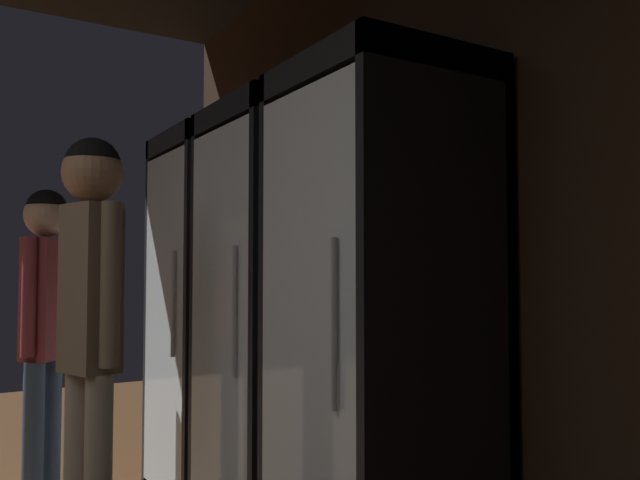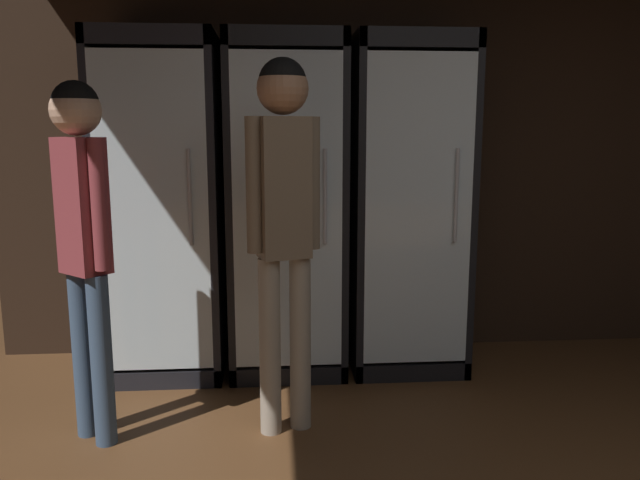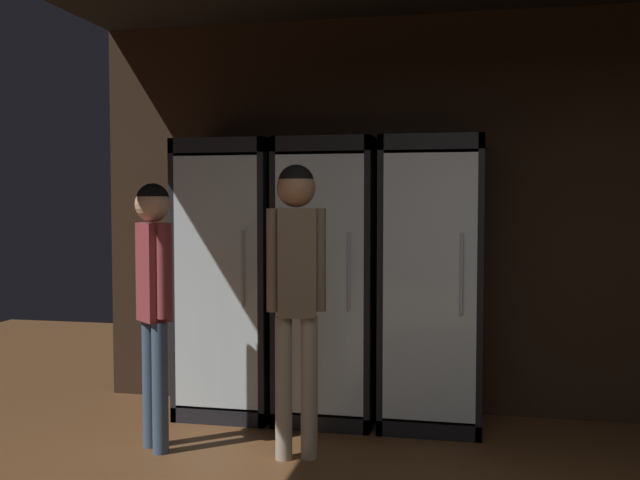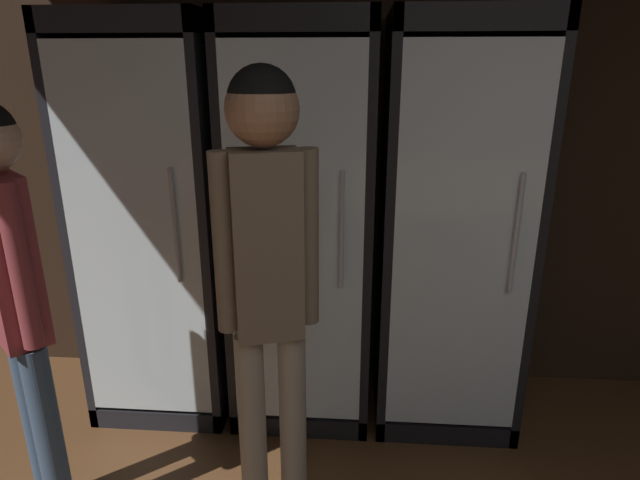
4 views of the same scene
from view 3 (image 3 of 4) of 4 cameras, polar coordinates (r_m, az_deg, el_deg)
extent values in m
cube|color=black|center=(5.19, 14.83, 1.86)|extent=(6.00, 0.06, 2.80)
cube|color=black|center=(5.40, -6.10, -2.69)|extent=(0.66, 0.04, 1.92)
cube|color=black|center=(5.24, -10.28, -2.90)|extent=(0.04, 0.60, 1.92)
cube|color=black|center=(5.04, -3.75, -3.09)|extent=(0.04, 0.60, 1.92)
cube|color=black|center=(5.12, -7.14, 7.18)|extent=(0.66, 0.60, 0.10)
cube|color=black|center=(5.31, -7.01, -12.81)|extent=(0.66, 0.60, 0.10)
cube|color=white|center=(5.37, -6.20, -2.73)|extent=(0.58, 0.02, 1.68)
cube|color=silver|center=(4.86, -8.19, -3.34)|extent=(0.58, 0.02, 1.68)
cylinder|color=#B2B2B7|center=(4.76, -6.07, -2.30)|extent=(0.02, 0.02, 0.50)
cube|color=silver|center=(5.29, -7.02, -12.08)|extent=(0.56, 0.52, 0.02)
cylinder|color=#9EAD99|center=(5.29, -8.52, -10.72)|extent=(0.06, 0.06, 0.23)
cylinder|color=#9EAD99|center=(5.26, -8.53, -9.06)|extent=(0.02, 0.02, 0.08)
cylinder|color=white|center=(5.29, -8.52, -10.73)|extent=(0.07, 0.07, 0.09)
cylinder|color=gray|center=(5.20, -5.57, -10.98)|extent=(0.06, 0.06, 0.22)
cylinder|color=gray|center=(5.16, -5.58, -9.24)|extent=(0.02, 0.02, 0.10)
cylinder|color=beige|center=(5.20, -5.57, -10.94)|extent=(0.06, 0.06, 0.07)
cube|color=silver|center=(5.17, -7.05, -6.12)|extent=(0.56, 0.52, 0.02)
cylinder|color=gray|center=(5.21, -8.59, -4.79)|extent=(0.08, 0.08, 0.21)
cylinder|color=gray|center=(5.20, -8.60, -3.23)|extent=(0.03, 0.03, 0.07)
cylinder|color=beige|center=(5.22, -8.59, -5.01)|extent=(0.08, 0.08, 0.08)
cylinder|color=#336B38|center=(5.11, -5.47, -4.76)|extent=(0.06, 0.06, 0.24)
cylinder|color=#336B38|center=(5.09, -5.48, -3.06)|extent=(0.02, 0.02, 0.07)
cylinder|color=white|center=(5.12, -5.47, -5.09)|extent=(0.06, 0.06, 0.08)
cube|color=silver|center=(5.11, -7.10, 0.05)|extent=(0.56, 0.52, 0.02)
cylinder|color=gray|center=(5.19, -9.02, 1.46)|extent=(0.08, 0.08, 0.23)
cylinder|color=gray|center=(5.18, -9.04, 3.25)|extent=(0.03, 0.03, 0.09)
cylinder|color=tan|center=(5.19, -9.02, 1.21)|extent=(0.08, 0.08, 0.07)
cylinder|color=gray|center=(5.10, -7.22, 1.39)|extent=(0.07, 0.07, 0.22)
cylinder|color=gray|center=(5.10, -7.23, 3.21)|extent=(0.03, 0.03, 0.10)
cylinder|color=#2D2D33|center=(5.10, -7.22, 1.38)|extent=(0.07, 0.07, 0.08)
cylinder|color=gray|center=(5.08, -4.97, 1.35)|extent=(0.07, 0.07, 0.22)
cylinder|color=gray|center=(5.08, -4.98, 3.05)|extent=(0.03, 0.03, 0.09)
cylinder|color=#2D2D33|center=(5.08, -4.97, 1.32)|extent=(0.08, 0.08, 0.06)
cube|color=black|center=(5.23, 1.25, -2.87)|extent=(0.66, 0.04, 1.92)
cube|color=black|center=(5.02, -2.82, -3.11)|extent=(0.04, 0.60, 1.92)
cube|color=black|center=(4.90, 4.20, -3.27)|extent=(0.04, 0.60, 1.92)
cube|color=black|center=(4.94, 0.65, 7.36)|extent=(0.66, 0.60, 0.10)
cube|color=black|center=(5.13, 0.64, -13.35)|extent=(0.66, 0.60, 0.10)
cube|color=white|center=(5.20, 1.19, -2.90)|extent=(0.58, 0.02, 1.68)
cube|color=silver|center=(4.67, -0.05, -3.57)|extent=(0.58, 0.02, 1.68)
cylinder|color=#B2B2B7|center=(4.60, 2.29, -2.47)|extent=(0.02, 0.02, 0.50)
cube|color=silver|center=(5.11, 0.64, -12.60)|extent=(0.56, 0.52, 0.02)
cylinder|color=black|center=(5.11, -0.93, -11.19)|extent=(0.07, 0.07, 0.23)
cylinder|color=black|center=(5.08, -0.93, -9.58)|extent=(0.03, 0.03, 0.07)
cylinder|color=#B2332D|center=(5.11, -0.93, -11.15)|extent=(0.08, 0.08, 0.06)
cylinder|color=black|center=(5.02, 2.24, -11.39)|extent=(0.07, 0.07, 0.24)
cylinder|color=black|center=(4.98, 2.25, -9.54)|extent=(0.02, 0.02, 0.09)
cylinder|color=tan|center=(5.02, 2.24, -11.66)|extent=(0.07, 0.07, 0.08)
cube|color=silver|center=(5.01, 0.64, -8.00)|extent=(0.56, 0.52, 0.02)
cylinder|color=#336B38|center=(5.07, -0.84, -6.47)|extent=(0.08, 0.08, 0.23)
cylinder|color=#336B38|center=(5.05, -0.84, -4.72)|extent=(0.03, 0.03, 0.08)
cylinder|color=#B2332D|center=(5.07, -0.84, -6.74)|extent=(0.08, 0.08, 0.09)
cylinder|color=#336B38|center=(4.98, 2.25, -6.69)|extent=(0.08, 0.08, 0.22)
cylinder|color=#336B38|center=(4.96, 2.25, -4.95)|extent=(0.02, 0.02, 0.08)
cylinder|color=#B2332D|center=(4.99, 2.25, -6.97)|extent=(0.08, 0.08, 0.06)
cube|color=silver|center=(4.95, 0.64, -3.25)|extent=(0.56, 0.52, 0.02)
cylinder|color=#194723|center=(4.95, -1.64, -1.82)|extent=(0.07, 0.07, 0.23)
cylinder|color=#194723|center=(4.94, -1.64, -0.06)|extent=(0.02, 0.02, 0.08)
cylinder|color=#2D2D33|center=(4.95, -1.64, -1.85)|extent=(0.07, 0.07, 0.09)
cylinder|color=gray|center=(4.97, 0.61, -1.87)|extent=(0.06, 0.06, 0.22)
cylinder|color=gray|center=(4.96, 0.61, -0.04)|extent=(0.02, 0.02, 0.10)
cylinder|color=#B2332D|center=(4.97, 0.61, -2.16)|extent=(0.07, 0.07, 0.06)
cylinder|color=black|center=(4.95, 2.79, -2.09)|extent=(0.07, 0.07, 0.18)
cylinder|color=black|center=(4.94, 2.79, -0.49)|extent=(0.03, 0.03, 0.09)
cylinder|color=beige|center=(4.95, 2.79, -2.31)|extent=(0.08, 0.08, 0.06)
cube|color=silver|center=(4.92, 0.65, 1.58)|extent=(0.56, 0.52, 0.02)
cylinder|color=#9EAD99|center=(4.94, -1.57, 2.85)|extent=(0.06, 0.06, 0.20)
cylinder|color=#9EAD99|center=(4.94, -1.58, 4.50)|extent=(0.02, 0.02, 0.08)
cylinder|color=#2D2D33|center=(4.94, -1.57, 2.57)|extent=(0.07, 0.07, 0.07)
cylinder|color=black|center=(4.95, 0.81, 3.01)|extent=(0.07, 0.07, 0.23)
cylinder|color=black|center=(4.95, 0.81, 4.70)|extent=(0.03, 0.03, 0.06)
cylinder|color=white|center=(4.95, 0.81, 2.94)|extent=(0.07, 0.07, 0.07)
cylinder|color=#9EAD99|center=(4.86, 2.68, 2.98)|extent=(0.07, 0.07, 0.22)
cylinder|color=#9EAD99|center=(4.86, 2.68, 4.74)|extent=(0.03, 0.03, 0.07)
cylinder|color=beige|center=(4.86, 2.68, 2.61)|extent=(0.07, 0.07, 0.07)
cube|color=black|center=(5.14, 8.97, -3.00)|extent=(0.66, 0.04, 1.92)
cube|color=black|center=(4.89, 5.17, -3.28)|extent=(0.04, 0.60, 1.92)
cube|color=black|center=(4.86, 12.45, -3.39)|extent=(0.04, 0.60, 1.92)
cube|color=black|center=(4.85, 8.89, 7.41)|extent=(0.66, 0.60, 0.10)
cube|color=black|center=(5.05, 8.71, -13.66)|extent=(0.66, 0.60, 0.10)
cube|color=white|center=(5.11, 8.95, -3.03)|extent=(0.58, 0.02, 1.68)
cube|color=silver|center=(4.58, 8.60, -3.74)|extent=(0.58, 0.02, 1.68)
cylinder|color=#B2B2B7|center=(4.53, 11.09, -2.61)|extent=(0.02, 0.02, 0.50)
cube|color=silver|center=(5.03, 8.72, -12.90)|extent=(0.56, 0.52, 0.02)
cylinder|color=gray|center=(5.03, 6.25, -11.55)|extent=(0.06, 0.06, 0.21)
cylinder|color=gray|center=(4.99, 6.26, -9.94)|extent=(0.02, 0.02, 0.08)
cylinder|color=#2D2D33|center=(5.04, 6.25, -11.87)|extent=(0.07, 0.07, 0.07)
cylinder|color=brown|center=(5.04, 7.90, -11.39)|extent=(0.08, 0.08, 0.23)
cylinder|color=brown|center=(5.00, 7.91, -9.60)|extent=(0.03, 0.03, 0.09)
cylinder|color=tan|center=(5.05, 7.89, -11.64)|extent=(0.08, 0.08, 0.08)
cylinder|color=#194723|center=(5.03, 9.65, -11.58)|extent=(0.06, 0.06, 0.21)
cylinder|color=#194723|center=(5.00, 9.67, -10.06)|extent=(0.02, 0.02, 0.07)
cylinder|color=#B2332D|center=(5.03, 9.65, -11.85)|extent=(0.06, 0.06, 0.06)
cylinder|color=gray|center=(4.99, 11.29, -11.54)|extent=(0.06, 0.06, 0.24)
cylinder|color=gray|center=(4.95, 11.31, -9.78)|extent=(0.02, 0.02, 0.08)
cylinder|color=tan|center=(4.99, 11.29, -11.41)|extent=(0.06, 0.06, 0.09)
cube|color=silver|center=(4.90, 8.77, -6.63)|extent=(0.56, 0.52, 0.02)
cylinder|color=black|center=(4.94, 7.30, -5.23)|extent=(0.07, 0.07, 0.21)
cylinder|color=black|center=(4.92, 7.32, -3.51)|extent=(0.03, 0.03, 0.09)
cylinder|color=tan|center=(4.94, 7.30, -5.22)|extent=(0.07, 0.07, 0.06)
cylinder|color=brown|center=(4.84, 10.47, -5.54)|extent=(0.07, 0.07, 0.19)
cylinder|color=brown|center=(4.82, 10.48, -3.87)|extent=(0.02, 0.02, 0.09)
cylinder|color=#2D2D33|center=(4.84, 10.47, -5.46)|extent=(0.08, 0.08, 0.07)
cube|color=silver|center=(4.84, 8.83, -0.13)|extent=(0.56, 0.52, 0.02)
cylinder|color=brown|center=(4.80, 6.67, 1.17)|extent=(0.08, 0.08, 0.20)
cylinder|color=brown|center=(4.80, 6.68, 2.97)|extent=(0.03, 0.03, 0.10)
cylinder|color=beige|center=(4.80, 6.67, 1.09)|extent=(0.08, 0.08, 0.06)
cylinder|color=black|center=(4.86, 8.74, 1.29)|extent=(0.07, 0.07, 0.22)
cylinder|color=black|center=(4.86, 8.76, 3.08)|extent=(0.03, 0.03, 0.08)
cylinder|color=tan|center=(4.86, 8.74, 1.37)|extent=(0.08, 0.08, 0.08)
cylinder|color=gray|center=(4.84, 10.96, 1.07)|extent=(0.06, 0.06, 0.19)
cylinder|color=gray|center=(4.84, 10.97, 2.61)|extent=(0.02, 0.02, 0.07)
cylinder|color=white|center=(4.84, 10.95, 0.75)|extent=(0.07, 0.07, 0.07)
cylinder|color=gray|center=(4.29, -2.88, -11.56)|extent=(0.10, 0.10, 0.83)
cylinder|color=gray|center=(4.29, -0.86, -11.53)|extent=(0.10, 0.10, 0.83)
cube|color=#72604C|center=(4.17, -1.88, -1.79)|extent=(0.25, 0.21, 0.63)
cylinder|color=#72604C|center=(4.16, -3.76, -1.59)|extent=(0.07, 0.07, 0.59)
cylinder|color=#72604C|center=(4.18, -0.02, -1.57)|extent=(0.07, 0.07, 0.59)
sphere|color=#9E7051|center=(4.15, -1.89, 4.14)|extent=(0.23, 0.23, 0.23)
sphere|color=black|center=(4.15, -1.90, 4.53)|extent=(0.21, 0.21, 0.21)
cylinder|color=#384C66|center=(4.62, -13.20, -10.90)|extent=(0.10, 0.10, 0.78)
cylinder|color=#384C66|center=(4.49, -12.46, -11.29)|extent=(0.10, 0.10, 0.78)
cube|color=brown|center=(4.44, -12.94, -2.47)|extent=(0.25, 0.24, 0.59)
cylinder|color=brown|center=(4.55, -13.58, -2.16)|extent=(0.07, 0.07, 0.56)
cylinder|color=brown|center=(4.32, -12.27, -2.42)|extent=(0.07, 0.07, 0.56)
sphere|color=tan|center=(4.42, -13.00, 2.76)|extent=(0.21, 0.21, 0.21)
sphere|color=black|center=(4.42, -13.01, 3.11)|extent=(0.20, 0.20, 0.20)
camera|label=1|loc=(3.82, 35.63, -1.92)|focal=36.79mm
camera|label=2|loc=(1.66, -27.03, -0.57)|focal=34.80mm
camera|label=4|loc=(2.56, -4.04, 7.60)|focal=29.42mm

